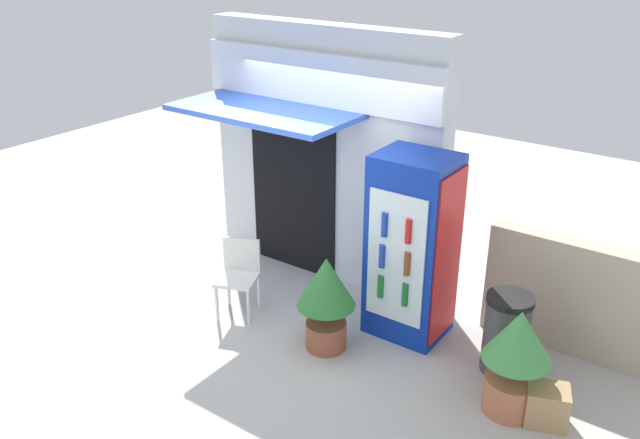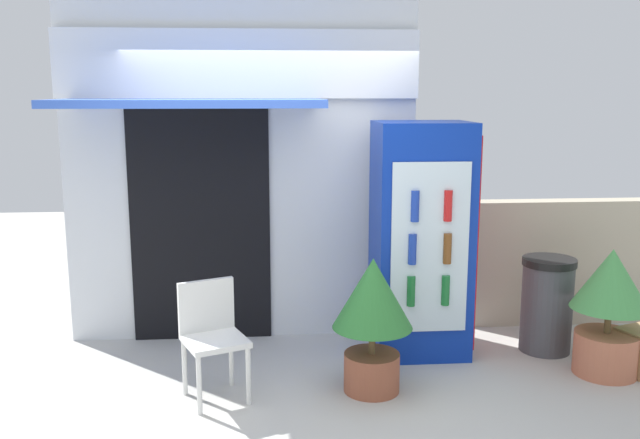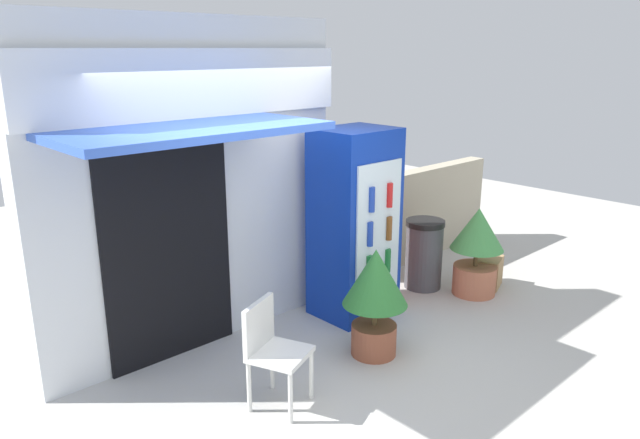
{
  "view_description": "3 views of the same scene",
  "coord_description": "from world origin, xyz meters",
  "px_view_note": "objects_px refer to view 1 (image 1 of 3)",
  "views": [
    {
      "loc": [
        3.89,
        -4.55,
        3.91
      ],
      "look_at": [
        0.4,
        0.35,
        1.23
      ],
      "focal_mm": 37.34,
      "sensor_mm": 36.0,
      "label": 1
    },
    {
      "loc": [
        -0.08,
        -4.58,
        2.17
      ],
      "look_at": [
        0.32,
        0.35,
        1.24
      ],
      "focal_mm": 38.27,
      "sensor_mm": 36.0,
      "label": 2
    },
    {
      "loc": [
        -2.98,
        -3.14,
        2.67
      ],
      "look_at": [
        0.41,
        0.5,
        1.23
      ],
      "focal_mm": 33.29,
      "sensor_mm": 36.0,
      "label": 3
    }
  ],
  "objects_px": {
    "plastic_chair": "(239,271)",
    "trash_bin": "(506,333)",
    "cardboard_box": "(547,405)",
    "potted_plant_near_shop": "(326,294)",
    "potted_plant_curbside": "(516,355)",
    "drink_cooler": "(412,247)"
  },
  "relations": [
    {
      "from": "potted_plant_near_shop",
      "to": "cardboard_box",
      "type": "bearing_deg",
      "value": 4.53
    },
    {
      "from": "drink_cooler",
      "to": "cardboard_box",
      "type": "distance_m",
      "value": 1.91
    },
    {
      "from": "drink_cooler",
      "to": "cardboard_box",
      "type": "relative_size",
      "value": 5.51
    },
    {
      "from": "potted_plant_curbside",
      "to": "cardboard_box",
      "type": "distance_m",
      "value": 0.5
    },
    {
      "from": "potted_plant_curbside",
      "to": "potted_plant_near_shop",
      "type": "bearing_deg",
      "value": -175.18
    },
    {
      "from": "potted_plant_near_shop",
      "to": "cardboard_box",
      "type": "distance_m",
      "value": 2.22
    },
    {
      "from": "plastic_chair",
      "to": "potted_plant_near_shop",
      "type": "height_order",
      "value": "potted_plant_near_shop"
    },
    {
      "from": "potted_plant_near_shop",
      "to": "trash_bin",
      "type": "xyz_separation_m",
      "value": [
        1.59,
        0.67,
        -0.21
      ]
    },
    {
      "from": "potted_plant_curbside",
      "to": "cardboard_box",
      "type": "xyz_separation_m",
      "value": [
        0.31,
        0.01,
        -0.4
      ]
    },
    {
      "from": "trash_bin",
      "to": "cardboard_box",
      "type": "relative_size",
      "value": 2.29
    },
    {
      "from": "potted_plant_curbside",
      "to": "cardboard_box",
      "type": "bearing_deg",
      "value": 2.78
    },
    {
      "from": "drink_cooler",
      "to": "trash_bin",
      "type": "xyz_separation_m",
      "value": [
        1.07,
        -0.08,
        -0.56
      ]
    },
    {
      "from": "plastic_chair",
      "to": "cardboard_box",
      "type": "bearing_deg",
      "value": 2.64
    },
    {
      "from": "trash_bin",
      "to": "potted_plant_curbside",
      "type": "bearing_deg",
      "value": -62.45
    },
    {
      "from": "trash_bin",
      "to": "cardboard_box",
      "type": "distance_m",
      "value": 0.8
    },
    {
      "from": "potted_plant_near_shop",
      "to": "potted_plant_curbside",
      "type": "height_order",
      "value": "potted_plant_near_shop"
    },
    {
      "from": "plastic_chair",
      "to": "trash_bin",
      "type": "height_order",
      "value": "plastic_chair"
    },
    {
      "from": "trash_bin",
      "to": "drink_cooler",
      "type": "bearing_deg",
      "value": 175.78
    },
    {
      "from": "cardboard_box",
      "to": "trash_bin",
      "type": "bearing_deg",
      "value": 139.11
    },
    {
      "from": "drink_cooler",
      "to": "cardboard_box",
      "type": "bearing_deg",
      "value": -19.35
    },
    {
      "from": "plastic_chair",
      "to": "potted_plant_curbside",
      "type": "height_order",
      "value": "potted_plant_curbside"
    },
    {
      "from": "plastic_chair",
      "to": "potted_plant_curbside",
      "type": "bearing_deg",
      "value": 2.63
    }
  ]
}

